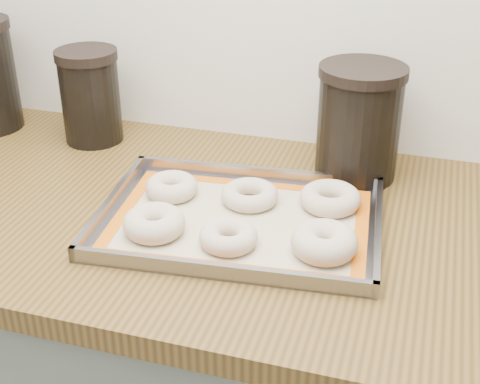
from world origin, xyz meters
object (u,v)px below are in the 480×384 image
(bagel_front_right, at_px, (324,242))
(bagel_back_right, at_px, (330,198))
(baking_tray, at_px, (240,220))
(bagel_front_mid, at_px, (228,237))
(bagel_back_left, at_px, (172,187))
(canister_mid, at_px, (90,96))
(bagel_back_mid, at_px, (250,195))
(bagel_front_left, at_px, (154,223))
(canister_right, at_px, (359,122))

(bagel_front_right, height_order, bagel_back_right, bagel_front_right)
(baking_tray, height_order, bagel_front_mid, bagel_front_mid)
(bagel_front_right, distance_m, bagel_back_left, 0.31)
(canister_mid, bearing_deg, baking_tray, -31.56)
(bagel_front_mid, bearing_deg, bagel_back_right, 51.93)
(bagel_back_mid, bearing_deg, bagel_back_left, -174.23)
(bagel_front_mid, relative_size, bagel_back_right, 0.88)
(baking_tray, height_order, bagel_back_right, bagel_back_right)
(baking_tray, distance_m, bagel_front_right, 0.16)
(baking_tray, xyz_separation_m, canister_mid, (-0.39, 0.24, 0.09))
(bagel_front_left, bearing_deg, bagel_back_mid, 50.12)
(bagel_front_mid, bearing_deg, canister_mid, 141.39)
(bagel_front_right, relative_size, bagel_back_left, 1.11)
(baking_tray, distance_m, bagel_front_mid, 0.08)
(canister_right, bearing_deg, bagel_front_right, -91.01)
(bagel_back_right, xyz_separation_m, canister_mid, (-0.53, 0.15, 0.08))
(canister_mid, bearing_deg, bagel_back_mid, -24.31)
(bagel_back_left, relative_size, bagel_back_right, 0.89)
(bagel_front_right, bearing_deg, canister_mid, 151.33)
(bagel_front_mid, xyz_separation_m, bagel_front_right, (0.15, 0.02, 0.00))
(bagel_back_left, xyz_separation_m, bagel_back_right, (0.28, 0.04, 0.00))
(baking_tray, relative_size, bagel_front_right, 4.76)
(bagel_back_right, relative_size, canister_right, 0.49)
(baking_tray, relative_size, bagel_front_mid, 5.32)
(bagel_front_right, distance_m, canister_mid, 0.63)
(baking_tray, height_order, canister_mid, canister_mid)
(bagel_back_right, xyz_separation_m, canister_right, (0.02, 0.15, 0.09))
(bagel_front_right, relative_size, bagel_back_mid, 1.04)
(bagel_front_right, distance_m, bagel_back_right, 0.15)
(bagel_back_mid, bearing_deg, bagel_front_left, -129.88)
(bagel_back_left, bearing_deg, canister_right, 31.89)
(bagel_front_right, xyz_separation_m, canister_mid, (-0.54, 0.30, 0.07))
(bagel_front_right, xyz_separation_m, canister_right, (0.01, 0.29, 0.08))
(bagel_front_mid, height_order, bagel_back_right, bagel_back_right)
(canister_mid, bearing_deg, bagel_front_left, -49.30)
(bagel_front_mid, bearing_deg, bagel_back_left, 138.99)
(bagel_front_left, relative_size, bagel_front_right, 0.98)
(bagel_front_mid, distance_m, bagel_back_right, 0.21)
(bagel_front_right, bearing_deg, bagel_back_mid, 141.67)
(bagel_front_left, height_order, bagel_front_mid, bagel_front_left)
(bagel_back_mid, bearing_deg, canister_right, 47.27)
(bagel_front_left, height_order, bagel_front_right, bagel_front_right)
(bagel_back_mid, bearing_deg, canister_mid, 155.69)
(bagel_front_mid, bearing_deg, bagel_front_right, 7.88)
(bagel_back_left, distance_m, bagel_back_right, 0.28)
(bagel_front_mid, relative_size, bagel_back_left, 0.99)
(bagel_front_left, relative_size, bagel_back_left, 1.08)
(bagel_front_right, bearing_deg, bagel_front_left, -175.66)
(canister_mid, bearing_deg, bagel_back_left, -37.14)
(baking_tray, bearing_deg, bagel_front_left, -147.59)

